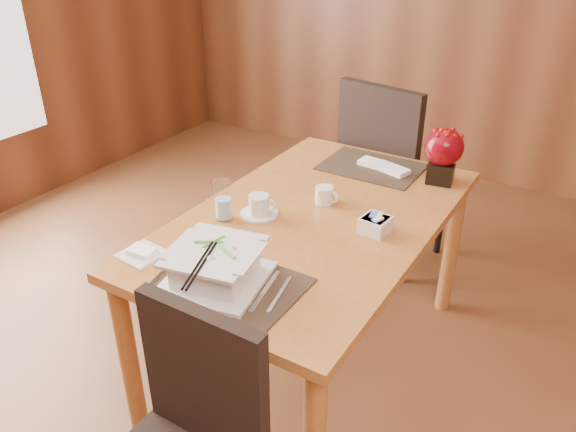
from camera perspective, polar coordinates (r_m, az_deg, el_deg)
The scene contains 12 objects.
dining_table at distance 2.26m, azimuth 2.66°, elevation -2.06°, with size 0.90×1.50×0.75m.
placemat_near at distance 1.82m, azimuth -5.75°, elevation -6.86°, with size 0.45×0.33×0.01m, color black.
placemat_far at distance 2.66m, azimuth 8.49°, elevation 4.96°, with size 0.45×0.33×0.01m, color black.
soup_setting at distance 1.81m, azimuth -7.39°, elevation -5.08°, with size 0.36×0.36×0.12m.
coffee_cup at distance 2.20m, azimuth -2.96°, elevation 0.94°, with size 0.15×0.15×0.09m.
water_glass at distance 2.17m, azimuth -6.59°, elevation 1.62°, with size 0.07×0.07×0.16m, color silver.
creamer_jug at distance 2.30m, azimuth 3.72°, elevation 2.16°, with size 0.10×0.10×0.07m, color silver, non-canonical shape.
sugar_caddy at distance 2.11m, azimuth 8.87°, elevation -0.88°, with size 0.10×0.10×0.06m, color silver.
berry_decor at distance 2.53m, azimuth 15.52°, elevation 6.26°, with size 0.17×0.17×0.25m.
napkins_far at distance 2.64m, azimuth 9.84°, elevation 4.92°, with size 0.25×0.09×0.02m, color white, non-canonical shape.
bread_plate at distance 2.02m, azimuth -14.62°, elevation -3.79°, with size 0.14×0.14×0.01m, color silver.
far_chair at distance 3.08m, azimuth 10.20°, elevation 5.02°, with size 0.58×0.58×1.06m.
Camera 1 is at (0.93, -1.12, 1.80)m, focal length 35.00 mm.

